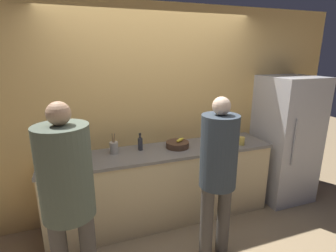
# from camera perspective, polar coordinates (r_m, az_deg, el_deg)

# --- Properties ---
(ground_plane) EXTENTS (14.00, 14.00, 0.00)m
(ground_plane) POSITION_cam_1_polar(r_m,az_deg,el_deg) (3.31, 0.88, -22.26)
(ground_plane) COLOR #9E8460
(wall_back) EXTENTS (5.20, 0.06, 2.60)m
(wall_back) POSITION_cam_1_polar(r_m,az_deg,el_deg) (3.31, -2.99, 2.80)
(wall_back) COLOR #E0B266
(wall_back) RESTS_ON ground_plane
(counter) EXTENTS (2.74, 0.63, 0.92)m
(counter) POSITION_cam_1_polar(r_m,az_deg,el_deg) (3.34, -1.25, -12.53)
(counter) COLOR beige
(counter) RESTS_ON ground_plane
(refrigerator) EXTENTS (0.70, 0.72, 1.74)m
(refrigerator) POSITION_cam_1_polar(r_m,az_deg,el_deg) (4.03, 24.12, -2.58)
(refrigerator) COLOR #B7B7BC
(refrigerator) RESTS_ON ground_plane
(person_left) EXTENTS (0.40, 0.40, 1.71)m
(person_left) POSITION_cam_1_polar(r_m,az_deg,el_deg) (2.17, -21.11, -12.49)
(person_left) COLOR #4C4742
(person_left) RESTS_ON ground_plane
(person_center) EXTENTS (0.35, 0.35, 1.66)m
(person_center) POSITION_cam_1_polar(r_m,az_deg,el_deg) (2.55, 10.84, -8.75)
(person_center) COLOR #4C4742
(person_center) RESTS_ON ground_plane
(fruit_bowl) EXTENTS (0.28, 0.28, 0.11)m
(fruit_bowl) POSITION_cam_1_polar(r_m,az_deg,el_deg) (3.21, 2.09, -4.02)
(fruit_bowl) COLOR #4C3323
(fruit_bowl) RESTS_ON counter
(utensil_crock) EXTENTS (0.10, 0.10, 0.24)m
(utensil_crock) POSITION_cam_1_polar(r_m,az_deg,el_deg) (3.08, -11.69, -4.56)
(utensil_crock) COLOR #ADA393
(utensil_crock) RESTS_ON counter
(bottle_dark) EXTENTS (0.06, 0.06, 0.21)m
(bottle_dark) POSITION_cam_1_polar(r_m,az_deg,el_deg) (3.13, -6.06, -3.77)
(bottle_dark) COLOR #333338
(bottle_dark) RESTS_ON counter
(bottle_red) EXTENTS (0.08, 0.08, 0.18)m
(bottle_red) POSITION_cam_1_polar(r_m,az_deg,el_deg) (3.34, 9.56, -2.88)
(bottle_red) COLOR red
(bottle_red) RESTS_ON counter
(bottle_amber) EXTENTS (0.08, 0.08, 0.18)m
(bottle_amber) POSITION_cam_1_polar(r_m,az_deg,el_deg) (2.87, -21.28, -6.88)
(bottle_amber) COLOR brown
(bottle_amber) RESTS_ON counter
(cup_yellow) EXTENTS (0.07, 0.07, 0.10)m
(cup_yellow) POSITION_cam_1_polar(r_m,az_deg,el_deg) (3.41, 15.72, -3.16)
(cup_yellow) COLOR gold
(cup_yellow) RESTS_ON counter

